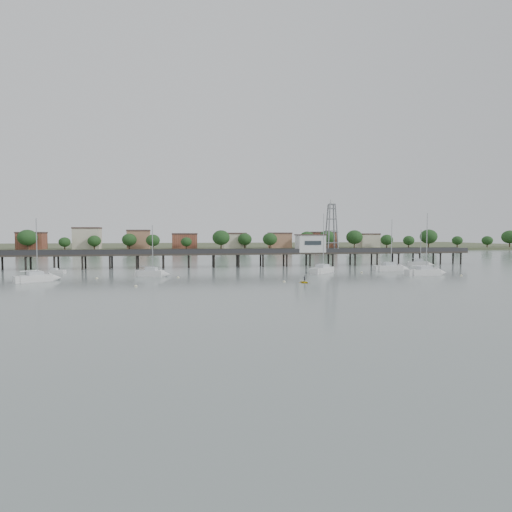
{
  "coord_description": "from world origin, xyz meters",
  "views": [
    {
      "loc": [
        -12.97,
        -60.82,
        9.47
      ],
      "look_at": [
        5.51,
        42.0,
        4.0
      ],
      "focal_mm": 30.0,
      "sensor_mm": 36.0,
      "label": 1
    }
  ],
  "objects_px": {
    "sailboat_e": "(395,268)",
    "sailboat_a": "(42,278)",
    "pier": "(226,254)",
    "sailboat_d": "(430,272)",
    "yellow_dinghy": "(305,283)",
    "white_tender": "(57,272)",
    "sailboat_f": "(423,264)",
    "sailboat_c": "(325,270)",
    "sailboat_b": "(156,273)",
    "lattice_tower": "(332,228)"
  },
  "relations": [
    {
      "from": "white_tender",
      "to": "sailboat_b",
      "type": "bearing_deg",
      "value": -9.24
    },
    {
      "from": "sailboat_d",
      "to": "sailboat_c",
      "type": "relative_size",
      "value": 0.99
    },
    {
      "from": "sailboat_c",
      "to": "white_tender",
      "type": "height_order",
      "value": "sailboat_c"
    },
    {
      "from": "lattice_tower",
      "to": "sailboat_b",
      "type": "height_order",
      "value": "lattice_tower"
    },
    {
      "from": "sailboat_e",
      "to": "yellow_dinghy",
      "type": "distance_m",
      "value": 37.95
    },
    {
      "from": "sailboat_e",
      "to": "sailboat_c",
      "type": "relative_size",
      "value": 0.92
    },
    {
      "from": "white_tender",
      "to": "sailboat_f",
      "type": "bearing_deg",
      "value": 19.7
    },
    {
      "from": "pier",
      "to": "sailboat_f",
      "type": "distance_m",
      "value": 57.23
    },
    {
      "from": "pier",
      "to": "yellow_dinghy",
      "type": "bearing_deg",
      "value": -75.52
    },
    {
      "from": "sailboat_a",
      "to": "sailboat_f",
      "type": "relative_size",
      "value": 1.18
    },
    {
      "from": "sailboat_b",
      "to": "yellow_dinghy",
      "type": "relative_size",
      "value": 5.23
    },
    {
      "from": "sailboat_c",
      "to": "sailboat_f",
      "type": "bearing_deg",
      "value": -21.84
    },
    {
      "from": "sailboat_a",
      "to": "yellow_dinghy",
      "type": "height_order",
      "value": "sailboat_a"
    },
    {
      "from": "pier",
      "to": "sailboat_c",
      "type": "distance_m",
      "value": 30.74
    },
    {
      "from": "sailboat_a",
      "to": "yellow_dinghy",
      "type": "relative_size",
      "value": 5.77
    },
    {
      "from": "lattice_tower",
      "to": "sailboat_a",
      "type": "xyz_separation_m",
      "value": [
        -71.5,
        -29.76,
        -10.46
      ]
    },
    {
      "from": "lattice_tower",
      "to": "sailboat_d",
      "type": "xyz_separation_m",
      "value": [
        12.26,
        -31.73,
        -10.47
      ]
    },
    {
      "from": "lattice_tower",
      "to": "yellow_dinghy",
      "type": "distance_m",
      "value": 47.91
    },
    {
      "from": "pier",
      "to": "sailboat_c",
      "type": "relative_size",
      "value": 9.88
    },
    {
      "from": "sailboat_c",
      "to": "sailboat_e",
      "type": "bearing_deg",
      "value": -38.88
    },
    {
      "from": "white_tender",
      "to": "yellow_dinghy",
      "type": "relative_size",
      "value": 1.67
    },
    {
      "from": "sailboat_d",
      "to": "sailboat_f",
      "type": "height_order",
      "value": "sailboat_d"
    },
    {
      "from": "sailboat_e",
      "to": "white_tender",
      "type": "relative_size",
      "value": 3.65
    },
    {
      "from": "pier",
      "to": "sailboat_c",
      "type": "height_order",
      "value": "sailboat_c"
    },
    {
      "from": "pier",
      "to": "sailboat_a",
      "type": "bearing_deg",
      "value": -143.36
    },
    {
      "from": "sailboat_e",
      "to": "sailboat_a",
      "type": "relative_size",
      "value": 1.06
    },
    {
      "from": "pier",
      "to": "sailboat_e",
      "type": "height_order",
      "value": "sailboat_e"
    },
    {
      "from": "white_tender",
      "to": "sailboat_d",
      "type": "bearing_deg",
      "value": 4.07
    },
    {
      "from": "lattice_tower",
      "to": "sailboat_a",
      "type": "height_order",
      "value": "lattice_tower"
    },
    {
      "from": "yellow_dinghy",
      "to": "sailboat_f",
      "type": "bearing_deg",
      "value": 20.54
    },
    {
      "from": "sailboat_d",
      "to": "sailboat_e",
      "type": "bearing_deg",
      "value": 99.06
    },
    {
      "from": "pier",
      "to": "sailboat_d",
      "type": "bearing_deg",
      "value": -35.94
    },
    {
      "from": "pier",
      "to": "sailboat_b",
      "type": "xyz_separation_m",
      "value": [
        -18.18,
        -23.94,
        -3.15
      ]
    },
    {
      "from": "sailboat_b",
      "to": "white_tender",
      "type": "bearing_deg",
      "value": 172.11
    },
    {
      "from": "sailboat_e",
      "to": "sailboat_c",
      "type": "bearing_deg",
      "value": -172.0
    },
    {
      "from": "sailboat_f",
      "to": "lattice_tower",
      "type": "bearing_deg",
      "value": -171.33
    },
    {
      "from": "sailboat_b",
      "to": "lattice_tower",
      "type": "bearing_deg",
      "value": 43.86
    },
    {
      "from": "lattice_tower",
      "to": "sailboat_c",
      "type": "height_order",
      "value": "lattice_tower"
    },
    {
      "from": "lattice_tower",
      "to": "sailboat_f",
      "type": "relative_size",
      "value": 1.38
    },
    {
      "from": "pier",
      "to": "sailboat_b",
      "type": "relative_size",
      "value": 12.57
    },
    {
      "from": "sailboat_e",
      "to": "sailboat_a",
      "type": "xyz_separation_m",
      "value": [
        -81.48,
        -10.31,
        0.0
      ]
    },
    {
      "from": "sailboat_d",
      "to": "yellow_dinghy",
      "type": "height_order",
      "value": "sailboat_d"
    },
    {
      "from": "sailboat_e",
      "to": "pier",
      "type": "bearing_deg",
      "value": 158.52
    },
    {
      "from": "lattice_tower",
      "to": "yellow_dinghy",
      "type": "height_order",
      "value": "lattice_tower"
    },
    {
      "from": "sailboat_d",
      "to": "yellow_dinghy",
      "type": "xyz_separation_m",
      "value": [
        -32.99,
        -10.02,
        -0.63
      ]
    },
    {
      "from": "sailboat_b",
      "to": "white_tender",
      "type": "distance_m",
      "value": 26.17
    },
    {
      "from": "lattice_tower",
      "to": "sailboat_b",
      "type": "bearing_deg",
      "value": -154.27
    },
    {
      "from": "pier",
      "to": "yellow_dinghy",
      "type": "relative_size",
      "value": 65.69
    },
    {
      "from": "sailboat_c",
      "to": "white_tender",
      "type": "bearing_deg",
      "value": 129.24
    },
    {
      "from": "white_tender",
      "to": "yellow_dinghy",
      "type": "height_order",
      "value": "white_tender"
    }
  ]
}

